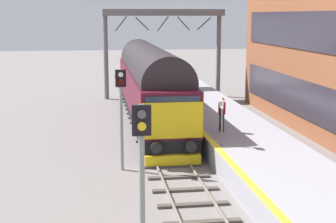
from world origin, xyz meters
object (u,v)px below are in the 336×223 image
(signal_post_near, at_px, (142,176))
(waiting_passenger, at_px, (222,111))
(diesel_locomotive, at_px, (150,83))
(platform_number_sign, at_px, (222,115))
(signal_post_mid, at_px, (121,108))

(signal_post_near, distance_m, waiting_passenger, 12.45)
(diesel_locomotive, xyz_separation_m, signal_post_near, (-2.20, -18.20, 0.30))
(signal_post_near, distance_m, platform_number_sign, 9.91)
(signal_post_near, xyz_separation_m, signal_post_mid, (0.00, 9.26, -0.11))
(waiting_passenger, bearing_deg, platform_number_sign, 145.22)
(diesel_locomotive, bearing_deg, signal_post_near, -96.88)
(diesel_locomotive, relative_size, waiting_passenger, 10.85)
(platform_number_sign, height_order, waiting_passenger, platform_number_sign)
(signal_post_near, xyz_separation_m, waiting_passenger, (4.85, 11.44, -0.78))
(platform_number_sign, distance_m, waiting_passenger, 2.58)
(signal_post_near, distance_m, signal_post_mid, 9.26)
(signal_post_near, height_order, waiting_passenger, signal_post_near)
(signal_post_mid, xyz_separation_m, platform_number_sign, (4.21, -0.29, -0.36))
(diesel_locomotive, distance_m, waiting_passenger, 7.28)
(diesel_locomotive, height_order, platform_number_sign, diesel_locomotive)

